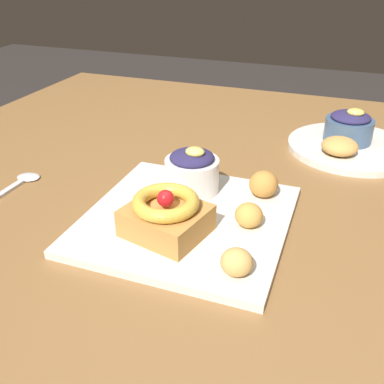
% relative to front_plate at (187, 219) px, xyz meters
% --- Properties ---
extents(dining_table, '(1.30, 1.03, 0.73)m').
position_rel_front_plate_xyz_m(dining_table, '(0.03, 0.18, -0.10)').
color(dining_table, brown).
rests_on(dining_table, ground_plane).
extents(front_plate, '(0.28, 0.28, 0.01)m').
position_rel_front_plate_xyz_m(front_plate, '(0.00, 0.00, 0.00)').
color(front_plate, silver).
rests_on(front_plate, dining_table).
extents(cake_slice, '(0.12, 0.11, 0.06)m').
position_rel_front_plate_xyz_m(cake_slice, '(-0.01, -0.05, 0.03)').
color(cake_slice, '#B77F3D').
rests_on(cake_slice, front_plate).
extents(berry_ramekin, '(0.08, 0.08, 0.08)m').
position_rel_front_plate_xyz_m(berry_ramekin, '(-0.02, 0.07, 0.04)').
color(berry_ramekin, white).
rests_on(berry_ramekin, front_plate).
extents(fritter_front, '(0.04, 0.04, 0.03)m').
position_rel_front_plate_xyz_m(fritter_front, '(0.09, 0.00, 0.02)').
color(fritter_front, gold).
rests_on(fritter_front, front_plate).
extents(fritter_middle, '(0.04, 0.04, 0.03)m').
position_rel_front_plate_xyz_m(fritter_middle, '(0.10, -0.10, 0.02)').
color(fritter_middle, tan).
rests_on(fritter_middle, front_plate).
extents(fritter_back, '(0.04, 0.05, 0.04)m').
position_rel_front_plate_xyz_m(fritter_back, '(0.09, 0.09, 0.03)').
color(fritter_back, '#BC7F38').
rests_on(fritter_back, front_plate).
extents(back_plate, '(0.24, 0.24, 0.01)m').
position_rel_front_plate_xyz_m(back_plate, '(0.21, 0.35, 0.00)').
color(back_plate, silver).
rests_on(back_plate, dining_table).
extents(back_ramekin, '(0.09, 0.09, 0.07)m').
position_rel_front_plate_xyz_m(back_ramekin, '(0.20, 0.37, 0.04)').
color(back_ramekin, '#3D5675').
rests_on(back_ramekin, back_plate).
extents(back_pastry, '(0.07, 0.07, 0.03)m').
position_rel_front_plate_xyz_m(back_pastry, '(0.19, 0.29, 0.02)').
color(back_pastry, '#C68E47').
rests_on(back_pastry, back_plate).
extents(spoon, '(0.04, 0.13, 0.00)m').
position_rel_front_plate_xyz_m(spoon, '(-0.30, 0.01, -0.00)').
color(spoon, silver).
rests_on(spoon, dining_table).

